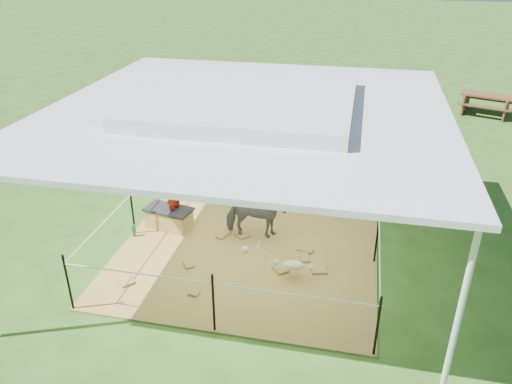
% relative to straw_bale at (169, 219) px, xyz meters
% --- Properties ---
extents(ground, '(90.00, 90.00, 0.00)m').
position_rel_straw_bale_xyz_m(ground, '(1.67, -0.34, -0.22)').
color(ground, '#2D5919').
rests_on(ground, ground).
extents(hay_patch, '(4.60, 4.60, 0.03)m').
position_rel_straw_bale_xyz_m(hay_patch, '(1.67, -0.34, -0.20)').
color(hay_patch, brown).
rests_on(hay_patch, ground).
extents(canopy_tent, '(6.30, 6.30, 2.90)m').
position_rel_straw_bale_xyz_m(canopy_tent, '(1.67, -0.34, 2.47)').
color(canopy_tent, silver).
rests_on(canopy_tent, ground).
extents(rope_fence, '(4.54, 4.54, 1.00)m').
position_rel_straw_bale_xyz_m(rope_fence, '(1.67, -0.34, 0.43)').
color(rope_fence, black).
rests_on(rope_fence, ground).
extents(straw_bale, '(0.91, 0.58, 0.37)m').
position_rel_straw_bale_xyz_m(straw_bale, '(0.00, 0.00, 0.00)').
color(straw_bale, '#AC883E').
rests_on(straw_bale, hay_patch).
extents(dark_cloth, '(0.97, 0.64, 0.05)m').
position_rel_straw_bale_xyz_m(dark_cloth, '(0.00, 0.00, 0.21)').
color(dark_cloth, black).
rests_on(dark_cloth, straw_bale).
extents(woman, '(0.31, 0.41, 1.01)m').
position_rel_straw_bale_xyz_m(woman, '(0.10, 0.00, 0.69)').
color(woman, '#B01F11').
rests_on(woman, straw_bale).
extents(green_bottle, '(0.08, 0.08, 0.23)m').
position_rel_straw_bale_xyz_m(green_bottle, '(-0.55, -0.45, -0.07)').
color(green_bottle, '#197228').
rests_on(green_bottle, hay_patch).
extents(pony, '(1.20, 0.71, 0.95)m').
position_rel_straw_bale_xyz_m(pony, '(1.73, -0.02, 0.29)').
color(pony, '#4A4B4F').
rests_on(pony, hay_patch).
extents(pink_hat, '(0.30, 0.30, 0.14)m').
position_rel_straw_bale_xyz_m(pink_hat, '(1.73, -0.02, 0.83)').
color(pink_hat, pink).
rests_on(pink_hat, pony).
extents(foal, '(1.00, 0.62, 0.53)m').
position_rel_straw_bale_xyz_m(foal, '(2.59, -1.10, 0.08)').
color(foal, beige).
rests_on(foal, hay_patch).
extents(trash_barrel, '(0.77, 0.77, 0.94)m').
position_rel_straw_bale_xyz_m(trash_barrel, '(4.91, 5.40, 0.25)').
color(trash_barrel, '#1A34C9').
rests_on(trash_barrel, ground).
extents(picnic_table_near, '(1.95, 1.44, 0.79)m').
position_rel_straw_bale_xyz_m(picnic_table_near, '(3.79, 8.28, 0.18)').
color(picnic_table_near, brown).
rests_on(picnic_table_near, ground).
extents(picnic_table_far, '(1.87, 1.60, 0.66)m').
position_rel_straw_bale_xyz_m(picnic_table_far, '(7.40, 8.95, 0.11)').
color(picnic_table_far, '#58341E').
rests_on(picnic_table_far, ground).
extents(distant_person, '(0.75, 0.68, 1.26)m').
position_rel_straw_bale_xyz_m(distant_person, '(3.38, 6.74, 0.42)').
color(distant_person, '#306DB6').
rests_on(distant_person, ground).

